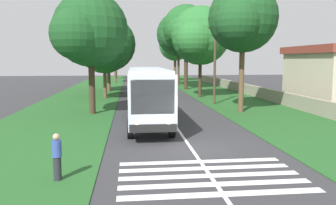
# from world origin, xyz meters

# --- Properties ---
(ground) EXTENTS (160.00, 160.00, 0.00)m
(ground) POSITION_xyz_m (0.00, 0.00, 0.00)
(ground) COLOR #333335
(grass_verge_left) EXTENTS (120.00, 8.00, 0.04)m
(grass_verge_left) POSITION_xyz_m (15.00, 8.20, 0.02)
(grass_verge_left) COLOR #235623
(grass_verge_left) RESTS_ON ground
(grass_verge_right) EXTENTS (120.00, 8.00, 0.04)m
(grass_verge_right) POSITION_xyz_m (15.00, -8.20, 0.02)
(grass_verge_right) COLOR #235623
(grass_verge_right) RESTS_ON ground
(centre_line) EXTENTS (110.00, 0.16, 0.01)m
(centre_line) POSITION_xyz_m (15.00, 0.00, 0.00)
(centre_line) COLOR silver
(centre_line) RESTS_ON ground
(coach_bus) EXTENTS (11.16, 2.62, 3.73)m
(coach_bus) POSITION_xyz_m (6.28, 1.80, 2.15)
(coach_bus) COLOR silver
(coach_bus) RESTS_ON ground
(zebra_crossing) EXTENTS (4.05, 6.80, 0.01)m
(zebra_crossing) POSITION_xyz_m (-4.19, 0.00, 0.00)
(zebra_crossing) COLOR silver
(zebra_crossing) RESTS_ON ground
(trailing_car_0) EXTENTS (4.30, 1.78, 1.43)m
(trailing_car_0) POSITION_xyz_m (22.91, 1.71, 0.67)
(trailing_car_0) COLOR black
(trailing_car_0) RESTS_ON ground
(trailing_car_1) EXTENTS (4.30, 1.78, 1.43)m
(trailing_car_1) POSITION_xyz_m (29.88, 1.53, 0.67)
(trailing_car_1) COLOR black
(trailing_car_1) RESTS_ON ground
(trailing_minibus_0) EXTENTS (6.00, 2.14, 2.53)m
(trailing_minibus_0) POSITION_xyz_m (41.84, -1.95, 1.55)
(trailing_minibus_0) COLOR silver
(trailing_minibus_0) RESTS_ON ground
(roadside_tree_left_0) EXTENTS (7.06, 5.81, 9.51)m
(roadside_tree_left_0) POSITION_xyz_m (11.39, 6.09, 6.47)
(roadside_tree_left_0) COLOR #3D2D1E
(roadside_tree_left_0) RESTS_ON grass_verge_left
(roadside_tree_left_1) EXTENTS (5.58, 4.73, 8.65)m
(roadside_tree_left_1) POSITION_xyz_m (63.96, 6.19, 6.17)
(roadside_tree_left_1) COLOR #4C3826
(roadside_tree_left_1) RESTS_ON grass_verge_left
(roadside_tree_left_2) EXTENTS (8.60, 7.43, 10.10)m
(roadside_tree_left_2) POSITION_xyz_m (31.65, 5.97, 6.24)
(roadside_tree_left_2) COLOR brown
(roadside_tree_left_2) RESTS_ON grass_verge_left
(roadside_tree_left_3) EXTENTS (6.75, 5.76, 10.72)m
(roadside_tree_left_3) POSITION_xyz_m (50.05, 5.88, 7.72)
(roadside_tree_left_3) COLOR brown
(roadside_tree_left_3) RESTS_ON grass_verge_left
(roadside_tree_left_4) EXTENTS (7.35, 5.93, 8.69)m
(roadside_tree_left_4) POSITION_xyz_m (22.65, 5.85, 5.58)
(roadside_tree_left_4) COLOR brown
(roadside_tree_left_4) RESTS_ON grass_verge_left
(roadside_tree_right_0) EXTENTS (7.91, 6.76, 12.10)m
(roadside_tree_right_0) POSITION_xyz_m (33.34, -5.02, 8.57)
(roadside_tree_right_0) COLOR #3D2D1E
(roadside_tree_right_0) RESTS_ON grass_verge_right
(roadside_tree_right_1) EXTENTS (8.24, 7.21, 12.01)m
(roadside_tree_right_1) POSITION_xyz_m (40.52, -4.94, 8.27)
(roadside_tree_right_1) COLOR #4C3826
(roadside_tree_right_1) RESTS_ON grass_verge_right
(roadside_tree_right_2) EXTENTS (7.52, 6.63, 10.28)m
(roadside_tree_right_2) POSITION_xyz_m (22.55, -4.91, 6.86)
(roadside_tree_right_2) COLOR #3D2D1E
(roadside_tree_right_2) RESTS_ON grass_verge_right
(roadside_tree_right_3) EXTENTS (7.83, 6.54, 10.59)m
(roadside_tree_right_3) POSITION_xyz_m (53.71, -6.11, 7.17)
(roadside_tree_right_3) COLOR brown
(roadside_tree_right_3) RESTS_ON grass_verge_right
(roadside_tree_right_4) EXTENTS (6.72, 5.55, 10.37)m
(roadside_tree_right_4) POSITION_xyz_m (11.03, -5.97, 7.46)
(roadside_tree_right_4) COLOR brown
(roadside_tree_right_4) RESTS_ON grass_verge_right
(utility_pole) EXTENTS (0.24, 1.40, 7.84)m
(utility_pole) POSITION_xyz_m (16.22, -5.19, 4.10)
(utility_pole) COLOR #473828
(utility_pole) RESTS_ON grass_verge_right
(roadside_wall) EXTENTS (70.00, 0.40, 1.23)m
(roadside_wall) POSITION_xyz_m (20.00, -11.60, 0.65)
(roadside_wall) COLOR #9E937F
(roadside_wall) RESTS_ON grass_verge_right
(pedestrian) EXTENTS (0.34, 0.34, 1.69)m
(pedestrian) POSITION_xyz_m (-4.16, 5.54, 0.91)
(pedestrian) COLOR #26262D
(pedestrian) RESTS_ON grass_verge_left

